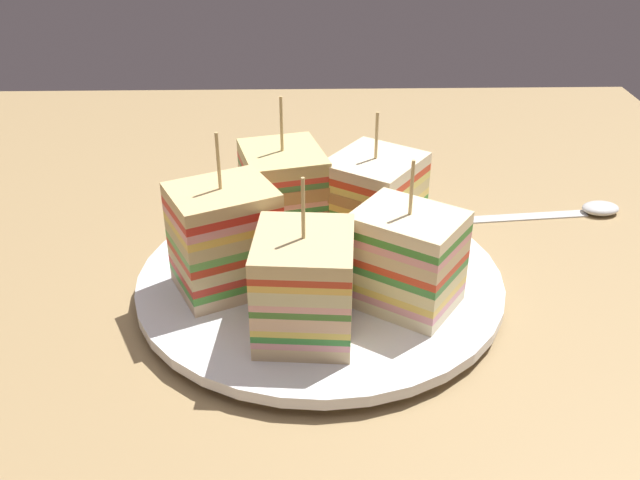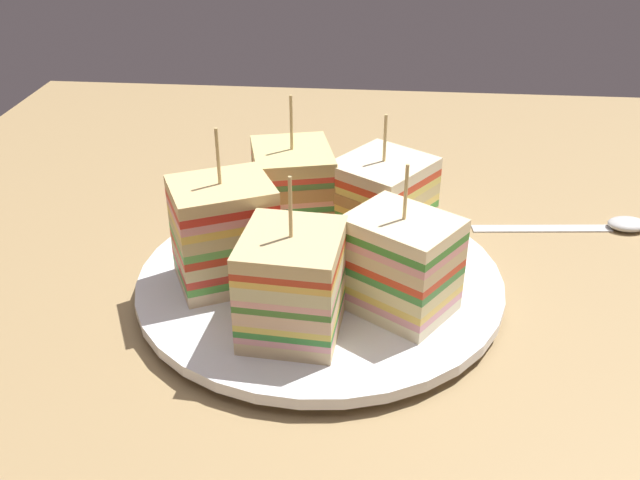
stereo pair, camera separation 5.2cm
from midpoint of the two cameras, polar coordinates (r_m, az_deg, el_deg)
ground_plane at (r=54.71cm, az=-2.72°, el=-5.03°), size 99.98×86.53×1.80cm
plate at (r=53.69cm, az=-2.77°, el=-3.42°), size 27.41×27.41×1.54cm
sandwich_wedge_0 at (r=56.28cm, az=1.72°, el=3.17°), size 9.27×9.10×10.87cm
sandwich_wedge_1 at (r=57.19cm, az=-5.55°, el=3.65°), size 8.22×7.57×11.82cm
sandwich_wedge_2 at (r=50.88cm, az=-10.58°, el=0.01°), size 8.12×8.72×11.95cm
sandwich_wedge_3 at (r=45.79cm, az=-4.53°, el=-3.76°), size 7.44×6.77×11.19cm
sandwich_wedge_4 at (r=48.53cm, az=3.93°, el=-1.66°), size 8.38×8.79×10.89cm
chip_pile at (r=53.99cm, az=-1.12°, el=-1.38°), size 7.17×7.44×2.08cm
spoon at (r=68.21cm, az=17.98°, el=2.21°), size 3.34×15.52×1.00cm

